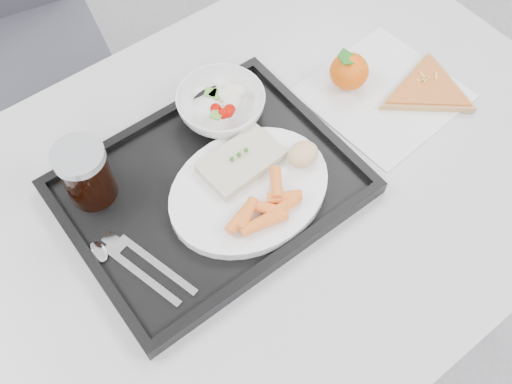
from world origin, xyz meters
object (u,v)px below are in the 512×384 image
(tray, at_px, (210,188))
(salad_bowl, at_px, (221,105))
(chair, at_px, (0,20))
(table, at_px, (255,205))
(cola_glass, at_px, (86,173))
(dinner_plate, at_px, (249,190))
(pizza_slice, at_px, (428,89))
(tangerine, at_px, (349,71))

(tray, xyz_separation_m, salad_bowl, (0.10, 0.11, 0.03))
(chair, bearing_deg, tray, -85.42)
(table, height_order, cola_glass, cola_glass)
(chair, xyz_separation_m, dinner_plate, (0.11, -0.91, 0.24))
(dinner_plate, distance_m, salad_bowl, 0.17)
(table, bearing_deg, chair, 98.55)
(cola_glass, bearing_deg, tray, -34.24)
(cola_glass, height_order, pizza_slice, cola_glass)
(tray, bearing_deg, chair, 94.58)
(tray, relative_size, pizza_slice, 1.84)
(salad_bowl, height_order, cola_glass, cola_glass)
(chair, relative_size, tray, 2.07)
(chair, xyz_separation_m, cola_glass, (-0.08, -0.75, 0.28))
(dinner_plate, relative_size, salad_bowl, 1.78)
(tray, distance_m, salad_bowl, 0.15)
(table, xyz_separation_m, salad_bowl, (0.04, 0.14, 0.11))
(chair, bearing_deg, table, -81.45)
(chair, relative_size, dinner_plate, 3.44)
(dinner_plate, relative_size, pizza_slice, 1.10)
(cola_glass, bearing_deg, pizza_slice, -16.35)
(dinner_plate, bearing_deg, chair, 97.05)
(cola_glass, xyz_separation_m, tangerine, (0.49, -0.07, -0.04))
(dinner_plate, distance_m, tangerine, 0.30)
(dinner_plate, xyz_separation_m, pizza_slice, (0.39, -0.02, -0.01))
(chair, height_order, pizza_slice, chair)
(tangerine, bearing_deg, pizza_slice, -45.59)
(pizza_slice, bearing_deg, table, 174.80)
(table, height_order, chair, chair)
(table, xyz_separation_m, tray, (-0.07, 0.03, 0.08))
(chair, xyz_separation_m, tangerine, (0.40, -0.82, 0.25))
(cola_glass, bearing_deg, chair, 83.63)
(table, height_order, salad_bowl, salad_bowl)
(dinner_plate, xyz_separation_m, cola_glass, (-0.20, 0.15, 0.05))
(dinner_plate, bearing_deg, pizza_slice, -2.94)
(tray, bearing_deg, dinner_plate, -48.03)
(table, bearing_deg, tray, 152.10)
(chair, distance_m, pizza_slice, 1.08)
(table, distance_m, tangerine, 0.29)
(dinner_plate, height_order, cola_glass, cola_glass)
(chair, bearing_deg, dinner_plate, -82.95)
(cola_glass, bearing_deg, tangerine, -7.98)
(tangerine, bearing_deg, tray, -173.81)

